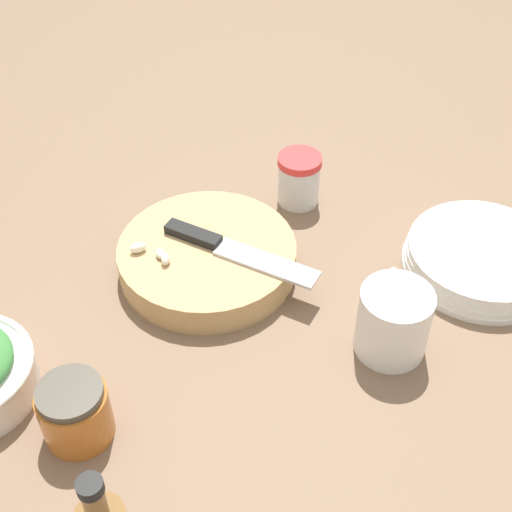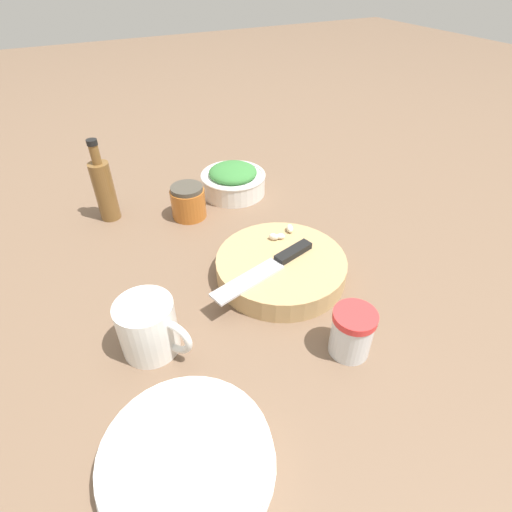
{
  "view_description": "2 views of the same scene",
  "coord_description": "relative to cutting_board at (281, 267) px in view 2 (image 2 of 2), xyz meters",
  "views": [
    {
      "loc": [
        0.45,
        0.43,
        0.7
      ],
      "look_at": [
        -0.05,
        -0.03,
        0.07
      ],
      "focal_mm": 50.0,
      "sensor_mm": 36.0,
      "label": 1
    },
    {
      "loc": [
        -0.53,
        0.2,
        0.51
      ],
      "look_at": [
        -0.04,
        -0.05,
        0.08
      ],
      "focal_mm": 28.0,
      "sensor_mm": 36.0,
      "label": 2
    }
  ],
  "objects": [
    {
      "name": "plate_stack",
      "position": [
        -0.26,
        0.28,
        -0.0
      ],
      "size": [
        0.22,
        0.22,
        0.04
      ],
      "color": "silver",
      "rests_on": "ground_plane"
    },
    {
      "name": "chef_knife",
      "position": [
        -0.01,
        0.03,
        0.03
      ],
      "size": [
        0.09,
        0.23,
        0.01
      ],
      "rotation": [
        0.0,
        0.0,
        0.26
      ],
      "color": "black",
      "rests_on": "cutting_board"
    },
    {
      "name": "honey_jar",
      "position": [
        0.28,
        0.08,
        0.02
      ],
      "size": [
        0.08,
        0.08,
        0.08
      ],
      "color": "#B26023",
      "rests_on": "ground_plane"
    },
    {
      "name": "spice_jar",
      "position": [
        -0.2,
        -0.01,
        0.02
      ],
      "size": [
        0.07,
        0.07,
        0.08
      ],
      "color": "silver",
      "rests_on": "ground_plane"
    },
    {
      "name": "herb_bowl",
      "position": [
        0.34,
        -0.05,
        0.01
      ],
      "size": [
        0.16,
        0.16,
        0.07
      ],
      "color": "silver",
      "rests_on": "ground_plane"
    },
    {
      "name": "oil_bottle",
      "position": [
        0.36,
        0.25,
        0.05
      ],
      "size": [
        0.04,
        0.04,
        0.19
      ],
      "color": "brown",
      "rests_on": "ground_plane"
    },
    {
      "name": "ground_plane",
      "position": [
        0.03,
        0.11,
        -0.02
      ],
      "size": [
        5.0,
        5.0,
        0.0
      ],
      "primitive_type": "plane",
      "color": "brown"
    },
    {
      "name": "coffee_mug",
      "position": [
        -0.06,
        0.27,
        0.03
      ],
      "size": [
        0.11,
        0.1,
        0.09
      ],
      "color": "silver",
      "rests_on": "ground_plane"
    },
    {
      "name": "garlic_cloves",
      "position": [
        0.06,
        -0.04,
        0.03
      ],
      "size": [
        0.04,
        0.06,
        0.01
      ],
      "color": "silver",
      "rests_on": "cutting_board"
    },
    {
      "name": "cutting_board",
      "position": [
        0.0,
        0.0,
        0.0
      ],
      "size": [
        0.25,
        0.25,
        0.04
      ],
      "color": "tan",
      "rests_on": "ground_plane"
    }
  ]
}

